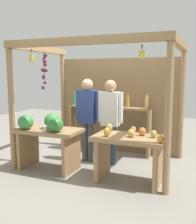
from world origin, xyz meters
TOP-DOWN VIEW (x-y plane):
  - ground_plane at (0.00, 0.00)m, footprint 12.00×12.00m
  - market_stall at (-0.01, 0.39)m, footprint 2.78×1.88m
  - fruit_counter_left at (-0.74, -0.70)m, footprint 1.12×0.68m
  - fruit_counter_right at (0.73, -0.66)m, footprint 1.13×0.64m
  - bottle_shelf_unit at (-0.12, 0.66)m, footprint 1.78×0.22m
  - vendor_man at (-0.30, 0.02)m, footprint 0.48×0.22m
  - vendor_woman at (0.17, 0.00)m, footprint 0.48×0.21m

SIDE VIEW (x-z plane):
  - ground_plane at x=0.00m, z-range 0.00..0.00m
  - fruit_counter_right at x=0.73m, z-range 0.10..0.97m
  - fruit_counter_left at x=-0.74m, z-range 0.15..1.15m
  - bottle_shelf_unit at x=-0.12m, z-range 0.09..1.44m
  - vendor_woman at x=0.17m, z-range 0.15..1.72m
  - vendor_man at x=-0.30m, z-range 0.16..1.74m
  - market_stall at x=-0.01m, z-range 0.20..2.43m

